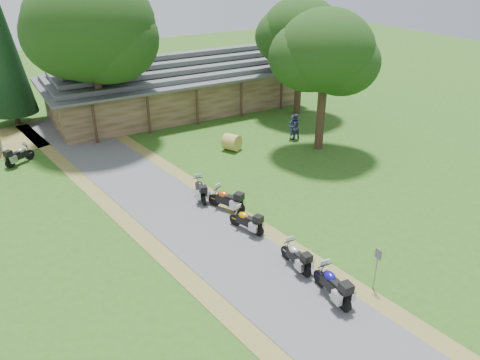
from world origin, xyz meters
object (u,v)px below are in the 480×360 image
motorcycle_row_e (200,188)px  hay_bale (232,142)px  lodge (174,82)px  motorcycle_row_a (333,283)px  motorcycle_carport_b (19,154)px  motorcycle_row_b (296,255)px  motorcycle_row_c (246,220)px  motorcycle_row_d (226,198)px

motorcycle_row_e → hay_bale: bearing=-30.6°
lodge → motorcycle_row_e: size_ratio=11.60×
motorcycle_row_a → motorcycle_carport_b: 22.23m
lodge → motorcycle_carport_b: lodge is taller
motorcycle_row_a → motorcycle_carport_b: size_ratio=1.08×
motorcycle_row_e → hay_bale: motorcycle_row_e is taller
motorcycle_row_b → motorcycle_row_c: (-0.33, 3.63, 0.00)m
lodge → hay_bale: bearing=-91.3°
motorcycle_row_a → motorcycle_row_d: 8.29m
motorcycle_row_b → motorcycle_row_c: motorcycle_row_c is taller
motorcycle_row_d → hay_bale: (4.35, 7.18, -0.12)m
motorcycle_carport_b → motorcycle_row_e: bearing=-84.2°
motorcycle_row_d → motorcycle_carport_b: (-8.69, 12.07, -0.03)m
lodge → hay_bale: 10.59m
lodge → motorcycle_carport_b: bearing=-157.4°
lodge → motorcycle_row_c: bearing=-103.3°
motorcycle_row_d → motorcycle_row_a: bearing=154.8°
motorcycle_row_b → motorcycle_carport_b: (-8.87, 18.02, 0.03)m
hay_bale → motorcycle_row_c: bearing=-115.3°
motorcycle_row_c → motorcycle_row_e: bearing=-12.8°
motorcycle_row_b → motorcycle_row_e: size_ratio=1.00×
motorcycle_row_c → motorcycle_row_d: size_ratio=0.92×
motorcycle_row_e → motorcycle_carport_b: 13.01m
motorcycle_row_c → motorcycle_carport_b: size_ratio=0.96×
motorcycle_carport_b → hay_bale: motorcycle_carport_b is taller
lodge → motorcycle_row_b: bearing=-100.6°
motorcycle_row_b → hay_bale: size_ratio=1.63×
motorcycle_row_e → hay_bale: (4.99, 5.33, -0.06)m
motorcycle_carport_b → hay_bale: bearing=-53.0°
lodge → motorcycle_row_d: size_ratio=10.63×
motorcycle_row_a → motorcycle_row_d: bearing=6.4°
motorcycle_row_a → motorcycle_carport_b: motorcycle_row_a is taller
motorcycle_row_a → hay_bale: bearing=-10.1°
motorcycle_row_b → motorcycle_row_e: 7.84m
motorcycle_row_c → hay_bale: (4.50, 9.50, -0.07)m
motorcycle_row_b → motorcycle_row_e: (-0.82, 7.80, 0.00)m
motorcycle_row_a → motorcycle_row_c: motorcycle_row_a is taller
motorcycle_row_b → motorcycle_row_d: 5.95m
motorcycle_row_a → motorcycle_row_e: (-0.87, 10.14, -0.08)m
motorcycle_row_c → lodge: bearing=-32.8°
lodge → motorcycle_row_a: (-4.34, -25.89, -1.74)m
motorcycle_row_d → hay_bale: motorcycle_row_d is taller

